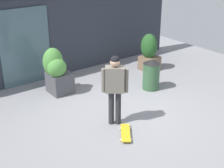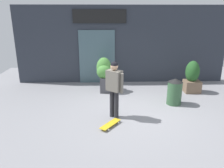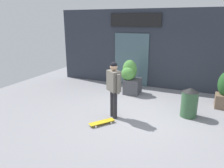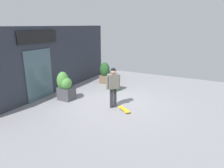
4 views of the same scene
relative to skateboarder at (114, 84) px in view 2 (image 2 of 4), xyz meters
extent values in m
plane|color=gray|center=(0.46, 0.30, -1.03)|extent=(12.00, 12.00, 0.00)
cube|color=#2D333D|center=(0.46, 3.61, 0.60)|extent=(8.97, 0.25, 3.26)
cube|color=#47606B|center=(-0.60, 3.46, 0.11)|extent=(1.52, 0.06, 2.27)
cube|color=black|center=(-0.47, 3.44, 1.78)|extent=(2.18, 0.05, 0.54)
cylinder|color=#28282D|center=(0.06, -0.05, -0.61)|extent=(0.13, 0.13, 0.83)
cylinder|color=#28282D|center=(-0.06, 0.05, -0.61)|extent=(0.13, 0.13, 0.83)
cube|color=#6B665B|center=(0.00, 0.00, 0.10)|extent=(0.50, 0.47, 0.59)
cylinder|color=#6B665B|center=(0.20, -0.16, 0.07)|extent=(0.09, 0.09, 0.56)
cylinder|color=#6B665B|center=(-0.20, 0.16, 0.07)|extent=(0.09, 0.09, 0.56)
sphere|color=tan|center=(0.00, 0.00, 0.51)|extent=(0.22, 0.22, 0.22)
sphere|color=black|center=(0.00, 0.00, 0.55)|extent=(0.20, 0.20, 0.20)
cube|color=gold|center=(-0.12, -0.55, -0.96)|extent=(0.60, 0.70, 0.02)
cylinder|color=silver|center=(-0.18, -0.81, -1.00)|extent=(0.06, 0.06, 0.05)
cylinder|color=silver|center=(-0.35, -0.68, -1.00)|extent=(0.06, 0.06, 0.05)
cylinder|color=silver|center=(0.10, -0.43, -1.00)|extent=(0.06, 0.06, 0.05)
cylinder|color=silver|center=(-0.07, -0.30, -1.00)|extent=(0.06, 0.06, 0.05)
cube|color=brown|center=(3.09, 2.10, -0.80)|extent=(0.59, 0.52, 0.46)
ellipsoid|color=#235123|center=(3.07, 2.13, -0.22)|extent=(0.51, 0.58, 0.83)
ellipsoid|color=#235123|center=(3.08, 2.17, -0.28)|extent=(0.42, 0.37, 0.69)
cube|color=#47474C|center=(-0.16, 2.32, -0.73)|extent=(0.60, 0.64, 0.59)
ellipsoid|color=#4C8C3D|center=(-0.30, 2.37, -0.10)|extent=(0.57, 0.47, 0.79)
ellipsoid|color=#4C8C3D|center=(-0.30, 2.16, -0.21)|extent=(0.55, 0.40, 0.51)
cylinder|color=#335938|center=(2.05, 0.94, -0.64)|extent=(0.48, 0.48, 0.77)
cone|color=black|center=(2.05, 0.94, -0.19)|extent=(0.49, 0.49, 0.12)
camera|label=1|loc=(-4.09, -5.25, 2.90)|focal=52.09mm
camera|label=2|loc=(-0.24, -5.95, 1.93)|focal=35.61mm
camera|label=3|loc=(2.27, -5.48, 1.76)|focal=34.60mm
camera|label=4|loc=(-7.02, -3.60, 2.29)|focal=32.64mm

